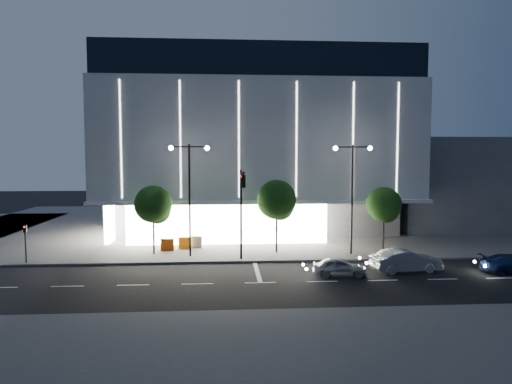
{
  "coord_description": "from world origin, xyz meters",
  "views": [
    {
      "loc": [
        -0.23,
        -29.96,
        8.02
      ],
      "look_at": [
        2.44,
        8.97,
        5.0
      ],
      "focal_mm": 32.0,
      "sensor_mm": 36.0,
      "label": 1
    }
  ],
  "objects_px": {
    "tree_mid": "(277,202)",
    "car_second": "(406,261)",
    "car_lead": "(339,267)",
    "street_lamp_west": "(189,183)",
    "traffic_mast": "(242,198)",
    "barrier_d": "(196,242)",
    "barrier_a": "(167,245)",
    "ped_signal_far": "(25,240)",
    "tree_left": "(154,206)",
    "street_lamp_east": "(352,182)",
    "barrier_c": "(185,243)",
    "tree_right": "(384,206)"
  },
  "relations": [
    {
      "from": "tree_mid",
      "to": "car_second",
      "type": "height_order",
      "value": "tree_mid"
    },
    {
      "from": "car_lead",
      "to": "car_second",
      "type": "relative_size",
      "value": 0.75
    },
    {
      "from": "street_lamp_west",
      "to": "tree_mid",
      "type": "xyz_separation_m",
      "value": [
        7.03,
        1.02,
        -1.62
      ]
    },
    {
      "from": "traffic_mast",
      "to": "barrier_d",
      "type": "relative_size",
      "value": 6.43
    },
    {
      "from": "barrier_d",
      "to": "tree_mid",
      "type": "bearing_deg",
      "value": -9.69
    },
    {
      "from": "tree_mid",
      "to": "barrier_a",
      "type": "bearing_deg",
      "value": 172.19
    },
    {
      "from": "ped_signal_far",
      "to": "tree_left",
      "type": "xyz_separation_m",
      "value": [
        9.03,
        2.52,
        2.15
      ]
    },
    {
      "from": "street_lamp_east",
      "to": "tree_left",
      "type": "xyz_separation_m",
      "value": [
        -15.97,
        1.02,
        -1.92
      ]
    },
    {
      "from": "ped_signal_far",
      "to": "barrier_c",
      "type": "xyz_separation_m",
      "value": [
        11.33,
        4.48,
        -1.24
      ]
    },
    {
      "from": "tree_left",
      "to": "car_second",
      "type": "height_order",
      "value": "tree_left"
    },
    {
      "from": "traffic_mast",
      "to": "car_lead",
      "type": "distance_m",
      "value": 8.59
    },
    {
      "from": "barrier_a",
      "to": "ped_signal_far",
      "type": "bearing_deg",
      "value": -162.95
    },
    {
      "from": "traffic_mast",
      "to": "tree_mid",
      "type": "height_order",
      "value": "traffic_mast"
    },
    {
      "from": "tree_mid",
      "to": "barrier_a",
      "type": "relative_size",
      "value": 5.59
    },
    {
      "from": "barrier_a",
      "to": "tree_mid",
      "type": "bearing_deg",
      "value": -11.57
    },
    {
      "from": "street_lamp_west",
      "to": "ped_signal_far",
      "type": "relative_size",
      "value": 3.0
    },
    {
      "from": "ped_signal_far",
      "to": "street_lamp_west",
      "type": "bearing_deg",
      "value": 7.13
    },
    {
      "from": "tree_mid",
      "to": "car_lead",
      "type": "xyz_separation_m",
      "value": [
        3.42,
        -7.25,
        -3.72
      ]
    },
    {
      "from": "tree_left",
      "to": "tree_mid",
      "type": "xyz_separation_m",
      "value": [
        10.0,
        0.0,
        0.3
      ]
    },
    {
      "from": "tree_left",
      "to": "barrier_a",
      "type": "distance_m",
      "value": 3.72
    },
    {
      "from": "car_lead",
      "to": "barrier_d",
      "type": "xyz_separation_m",
      "value": [
        -10.23,
        9.6,
        0.03
      ]
    },
    {
      "from": "traffic_mast",
      "to": "tree_mid",
      "type": "relative_size",
      "value": 1.15
    },
    {
      "from": "ped_signal_far",
      "to": "tree_mid",
      "type": "distance_m",
      "value": 19.35
    },
    {
      "from": "ped_signal_far",
      "to": "tree_mid",
      "type": "relative_size",
      "value": 0.49
    },
    {
      "from": "barrier_a",
      "to": "barrier_c",
      "type": "height_order",
      "value": "same"
    },
    {
      "from": "street_lamp_east",
      "to": "tree_mid",
      "type": "height_order",
      "value": "street_lamp_east"
    },
    {
      "from": "tree_left",
      "to": "barrier_d",
      "type": "height_order",
      "value": "tree_left"
    },
    {
      "from": "traffic_mast",
      "to": "street_lamp_west",
      "type": "distance_m",
      "value": 4.89
    },
    {
      "from": "traffic_mast",
      "to": "car_lead",
      "type": "relative_size",
      "value": 1.95
    },
    {
      "from": "tree_mid",
      "to": "barrier_c",
      "type": "distance_m",
      "value": 8.75
    },
    {
      "from": "traffic_mast",
      "to": "car_lead",
      "type": "height_order",
      "value": "traffic_mast"
    },
    {
      "from": "barrier_a",
      "to": "street_lamp_east",
      "type": "bearing_deg",
      "value": -12.32
    },
    {
      "from": "tree_mid",
      "to": "tree_right",
      "type": "xyz_separation_m",
      "value": [
        9.0,
        -0.0,
        -0.45
      ]
    },
    {
      "from": "ped_signal_far",
      "to": "car_second",
      "type": "xyz_separation_m",
      "value": [
        27.33,
        -3.95,
        -1.09
      ]
    },
    {
      "from": "street_lamp_east",
      "to": "barrier_d",
      "type": "bearing_deg",
      "value": 165.25
    },
    {
      "from": "ped_signal_far",
      "to": "street_lamp_east",
      "type": "bearing_deg",
      "value": 3.44
    },
    {
      "from": "street_lamp_west",
      "to": "barrier_a",
      "type": "height_order",
      "value": "street_lamp_west"
    },
    {
      "from": "street_lamp_east",
      "to": "ped_signal_far",
      "type": "bearing_deg",
      "value": -176.56
    },
    {
      "from": "traffic_mast",
      "to": "street_lamp_east",
      "type": "bearing_deg",
      "value": 16.48
    },
    {
      "from": "ped_signal_far",
      "to": "tree_right",
      "type": "relative_size",
      "value": 0.54
    },
    {
      "from": "tree_left",
      "to": "car_second",
      "type": "bearing_deg",
      "value": -19.47
    },
    {
      "from": "car_second",
      "to": "barrier_a",
      "type": "xyz_separation_m",
      "value": [
        -17.41,
        7.72,
        -0.14
      ]
    },
    {
      "from": "ped_signal_far",
      "to": "tree_right",
      "type": "height_order",
      "value": "tree_right"
    },
    {
      "from": "tree_right",
      "to": "tree_mid",
      "type": "bearing_deg",
      "value": 180.0
    },
    {
      "from": "traffic_mast",
      "to": "street_lamp_west",
      "type": "height_order",
      "value": "street_lamp_west"
    },
    {
      "from": "traffic_mast",
      "to": "barrier_c",
      "type": "height_order",
      "value": "traffic_mast"
    },
    {
      "from": "street_lamp_east",
      "to": "barrier_c",
      "type": "relative_size",
      "value": 8.18
    },
    {
      "from": "street_lamp_west",
      "to": "barrier_c",
      "type": "xyz_separation_m",
      "value": [
        -0.67,
        2.98,
        -5.31
      ]
    },
    {
      "from": "ped_signal_far",
      "to": "barrier_d",
      "type": "distance_m",
      "value": 13.21
    },
    {
      "from": "street_lamp_east",
      "to": "barrier_d",
      "type": "xyz_separation_m",
      "value": [
        -12.78,
        3.37,
        -5.31
      ]
    }
  ]
}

